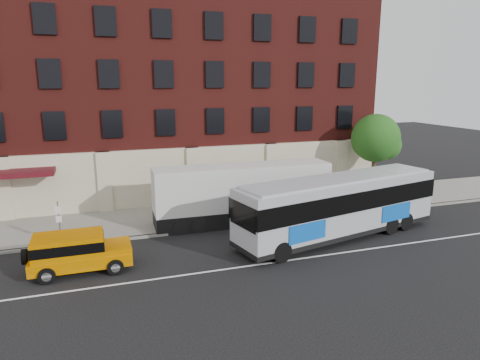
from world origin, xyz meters
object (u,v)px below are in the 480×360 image
object	(u,v)px
street_tree	(376,140)
sign_pole	(59,220)
yellow_suv	(76,251)
shipping_container	(243,194)
city_bus	(340,204)

from	to	relation	value
street_tree	sign_pole	bearing A→B (deg)	-171.39
sign_pole	yellow_suv	world-z (taller)	sign_pole
sign_pole	street_tree	world-z (taller)	street_tree
shipping_container	sign_pole	bearing A→B (deg)	-176.18
yellow_suv	sign_pole	bearing A→B (deg)	104.32
street_tree	shipping_container	xyz separation A→B (m)	(-11.43, -2.63, -2.59)
yellow_suv	shipping_container	distance (m)	10.65
street_tree	yellow_suv	bearing A→B (deg)	-161.61
sign_pole	yellow_suv	xyz separation A→B (m)	(0.94, -3.68, -0.40)
sign_pole	street_tree	xyz separation A→B (m)	(22.04, 3.34, 2.96)
sign_pole	shipping_container	distance (m)	10.64
sign_pole	city_bus	world-z (taller)	city_bus
sign_pole	shipping_container	bearing A→B (deg)	3.82
sign_pole	yellow_suv	distance (m)	3.82
city_bus	shipping_container	distance (m)	6.02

